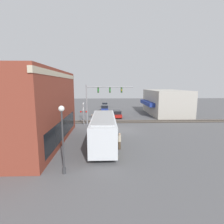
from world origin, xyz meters
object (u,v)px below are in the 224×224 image
(city_bus, at_px, (103,129))
(parked_car_red, at_px, (117,114))
(streetlamp, at_px, (63,134))
(parked_car_blue, at_px, (105,108))
(parked_car_white, at_px, (105,105))
(crossing_signal, at_px, (84,112))
(pedestrian_near_bus, at_px, (119,141))
(pedestrian_at_crossing, at_px, (92,119))

(city_bus, height_order, parked_car_red, city_bus)
(streetlamp, distance_m, parked_car_blue, 32.31)
(streetlamp, xyz_separation_m, parked_car_white, (40.21, -2.95, -2.48))
(city_bus, relative_size, streetlamp, 1.91)
(parked_car_red, relative_size, parked_car_white, 1.08)
(parked_car_blue, bearing_deg, crossing_signal, 167.79)
(pedestrian_near_bus, height_order, pedestrian_at_crossing, pedestrian_near_bus)
(parked_car_blue, xyz_separation_m, pedestrian_at_crossing, (-15.09, 2.11, 0.15))
(crossing_signal, relative_size, parked_car_red, 0.78)
(pedestrian_near_bus, bearing_deg, city_bus, 52.01)
(parked_car_blue, xyz_separation_m, pedestrian_near_bus, (-27.12, -1.69, 0.20))
(crossing_signal, bearing_deg, pedestrian_at_crossing, -58.85)
(city_bus, distance_m, pedestrian_near_bus, 2.34)
(streetlamp, bearing_deg, parked_car_red, -13.41)
(city_bus, bearing_deg, pedestrian_near_bus, -127.99)
(parked_car_blue, relative_size, parked_car_white, 1.08)
(streetlamp, bearing_deg, pedestrian_near_bus, -43.08)
(crossing_signal, bearing_deg, streetlamp, -178.28)
(pedestrian_at_crossing, bearing_deg, crossing_signal, 121.15)
(parked_car_red, bearing_deg, city_bus, 171.30)
(city_bus, xyz_separation_m, parked_car_white, (33.92, -0.00, -1.18))
(city_bus, bearing_deg, parked_car_blue, -0.00)
(crossing_signal, bearing_deg, pedestrian_near_bus, -155.44)
(parked_car_red, distance_m, pedestrian_near_bus, 18.34)
(parked_car_red, height_order, parked_car_blue, parked_car_blue)
(parked_car_white, bearing_deg, parked_car_blue, -180.00)
(crossing_signal, xyz_separation_m, parked_car_red, (7.09, -6.04, -1.62))
(crossing_signal, height_order, pedestrian_at_crossing, crossing_signal)
(city_bus, height_order, pedestrian_at_crossing, city_bus)
(parked_car_blue, height_order, pedestrian_near_bus, pedestrian_near_bus)
(parked_car_red, bearing_deg, parked_car_white, 8.73)
(parked_car_blue, bearing_deg, pedestrian_at_crossing, 172.03)
(parked_car_red, xyz_separation_m, pedestrian_at_crossing, (-6.29, 4.71, 0.19))
(parked_car_red, relative_size, parked_car_blue, 1.00)
(crossing_signal, relative_size, pedestrian_at_crossing, 2.23)
(parked_car_white, height_order, pedestrian_near_bus, pedestrian_near_bus)
(parked_car_red, xyz_separation_m, parked_car_blue, (8.80, 2.60, 0.04))
(streetlamp, distance_m, pedestrian_at_crossing, 17.17)
(parked_car_white, relative_size, pedestrian_at_crossing, 2.63)
(pedestrian_near_bus, bearing_deg, parked_car_white, 2.75)
(parked_car_red, distance_m, parked_car_white, 17.12)
(pedestrian_near_bus, bearing_deg, crossing_signal, 24.56)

